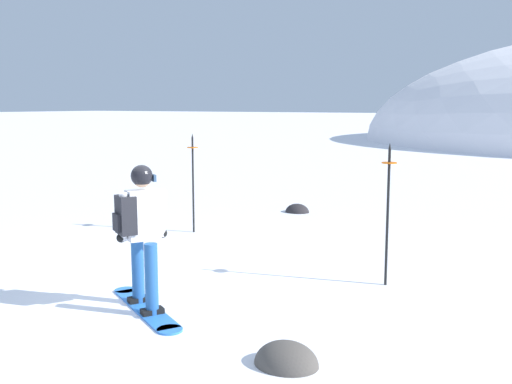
% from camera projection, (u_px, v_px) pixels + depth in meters
% --- Properties ---
extents(ground_plane, '(300.00, 300.00, 0.00)m').
position_uv_depth(ground_plane, '(145.00, 295.00, 7.57)').
color(ground_plane, white).
extents(snowboarder_main, '(1.62, 1.07, 1.71)m').
position_uv_depth(snowboarder_main, '(141.00, 233.00, 6.88)').
color(snowboarder_main, blue).
rests_on(snowboarder_main, ground).
extents(piste_marker_near, '(0.20, 0.20, 1.86)m').
position_uv_depth(piste_marker_near, '(193.00, 176.00, 11.11)').
color(piste_marker_near, black).
rests_on(piste_marker_near, ground).
extents(piste_marker_far, '(0.20, 0.20, 1.90)m').
position_uv_depth(piste_marker_far, '(388.00, 205.00, 7.82)').
color(piste_marker_far, black).
rests_on(piste_marker_far, ground).
extents(rock_dark, '(0.62, 0.53, 0.44)m').
position_uv_depth(rock_dark, '(286.00, 365.00, 5.54)').
color(rock_dark, '#4C4742').
rests_on(rock_dark, ground).
extents(rock_mid, '(0.55, 0.46, 0.38)m').
position_uv_depth(rock_mid, '(297.00, 212.00, 13.33)').
color(rock_mid, '#282628').
rests_on(rock_mid, ground).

